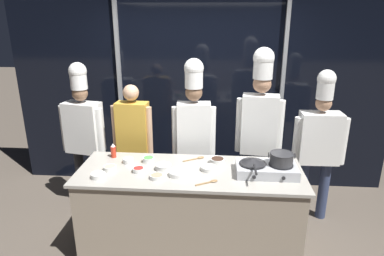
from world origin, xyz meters
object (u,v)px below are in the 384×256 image
prep_bowl_shrimp (178,173)px  serving_spoon_slotted (198,158)px  prep_bowl_chicken (209,168)px  chef_pastry (319,140)px  prep_bowl_onion (98,175)px  prep_bowl_bell_pepper (138,170)px  stock_pot (281,158)px  serving_spoon_solid (211,182)px  prep_bowl_rice (164,167)px  prep_bowl_mushrooms (157,176)px  prep_bowl_ginger (110,168)px  chef_head (83,128)px  chef_sous (194,127)px  prep_bowl_scallions (148,159)px  portable_stove (266,169)px  chef_line (260,121)px  squeeze_bottle_chili (113,151)px  person_guest (133,137)px  frying_pan (253,161)px  prep_bowl_soy_glaze (217,160)px  prep_bowl_garlic (128,160)px

prep_bowl_shrimp → serving_spoon_slotted: prep_bowl_shrimp is taller
prep_bowl_chicken → chef_pastry: (1.23, 0.72, 0.06)m
prep_bowl_onion → prep_bowl_bell_pepper: bearing=23.0°
stock_pot → serving_spoon_solid: stock_pot is taller
prep_bowl_rice → prep_bowl_chicken: bearing=2.7°
prep_bowl_mushrooms → prep_bowl_rice: 0.19m
stock_pot → prep_bowl_ginger: bearing=-178.9°
chef_head → chef_sous: (1.33, -0.10, 0.09)m
prep_bowl_scallions → serving_spoon_slotted: prep_bowl_scallions is taller
portable_stove → prep_bowl_onion: size_ratio=4.20×
portable_stove → chef_head: size_ratio=0.31×
prep_bowl_shrimp → chef_line: size_ratio=0.08×
prep_bowl_mushrooms → chef_line: chef_line is taller
chef_sous → prep_bowl_scallions: bearing=46.3°
squeeze_bottle_chili → prep_bowl_scallions: 0.40m
stock_pot → squeeze_bottle_chili: (-1.68, 0.27, -0.09)m
stock_pot → chef_pastry: bearing=54.0°
portable_stove → prep_bowl_mushrooms: size_ratio=4.29×
prep_bowl_mushrooms → prep_bowl_shrimp: size_ratio=0.78×
prep_bowl_onion → serving_spoon_slotted: bearing=29.5°
stock_pot → chef_sous: 1.11m
person_guest → prep_bowl_scallions: bearing=121.5°
prep_bowl_shrimp → chef_head: chef_head is taller
chef_head → person_guest: bearing=-172.6°
frying_pan → chef_head: bearing=157.7°
stock_pot → chef_line: bearing=100.0°
squeeze_bottle_chili → person_guest: (0.10, 0.48, -0.02)m
prep_bowl_chicken → prep_bowl_soy_glaze: prep_bowl_soy_glaze is taller
prep_bowl_onion → chef_sous: 1.23m
prep_bowl_onion → prep_bowl_garlic: prep_bowl_garlic is taller
chef_line → serving_spoon_solid: bearing=67.9°
stock_pot → prep_bowl_bell_pepper: (-1.34, -0.06, -0.14)m
prep_bowl_chicken → prep_bowl_scallions: size_ratio=1.25×
prep_bowl_bell_pepper → chef_line: size_ratio=0.06×
prep_bowl_chicken → prep_bowl_ginger: size_ratio=1.18×
prep_bowl_mushrooms → person_guest: 1.02m
prep_bowl_scallions → serving_spoon_slotted: 0.51m
prep_bowl_soy_glaze → serving_spoon_solid: prep_bowl_soy_glaze is taller
prep_bowl_rice → serving_spoon_slotted: 0.43m
stock_pot → prep_bowl_chicken: 0.69m
prep_bowl_ginger → squeeze_bottle_chili: bearing=100.1°
prep_bowl_rice → serving_spoon_slotted: size_ratio=0.70×
prep_bowl_onion → chef_pastry: size_ratio=0.07×
portable_stove → chef_line: (-0.00, 0.74, 0.24)m
portable_stove → prep_bowl_chicken: (-0.54, 0.04, -0.03)m
serving_spoon_solid → serving_spoon_slotted: bearing=106.1°
prep_bowl_mushrooms → prep_bowl_rice: bearing=79.5°
prep_bowl_chicken → chef_line: size_ratio=0.07×
prep_bowl_rice → chef_head: size_ratio=0.09×
prep_bowl_chicken → chef_sous: chef_sous is taller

